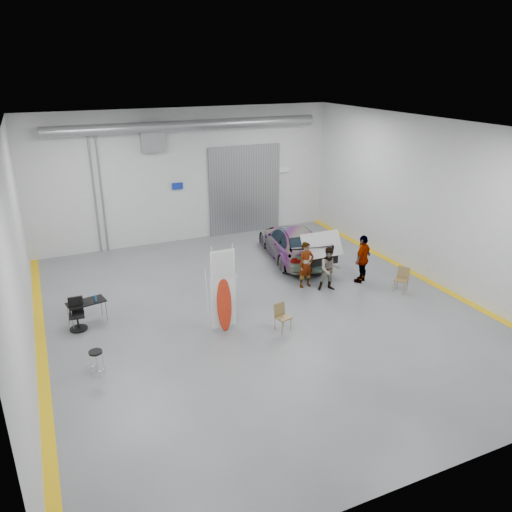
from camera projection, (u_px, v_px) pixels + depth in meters
name	position (u px, v px, depth m)	size (l,w,h in m)	color
ground	(260.00, 310.00, 16.82)	(16.00, 16.00, 0.00)	slate
room_shell	(240.00, 177.00, 17.32)	(14.02, 16.18, 6.01)	silver
sedan_car	(293.00, 243.00, 21.01)	(1.99, 4.87, 1.41)	silver
person_a	(306.00, 265.00, 18.27)	(0.63, 0.41, 1.74)	#966751
person_b	(330.00, 269.00, 18.01)	(0.80, 0.62, 1.65)	#476E82
person_c	(363.00, 259.00, 18.66)	(1.08, 0.44, 1.86)	#9A4E33
surfboard_display	(224.00, 297.00, 15.17)	(0.80, 0.22, 2.81)	white
folding_chair_near	(283.00, 322.00, 15.45)	(0.49, 0.51, 0.86)	olive
folding_chair_far	(401.00, 284.00, 18.07)	(0.58, 0.69, 0.91)	olive
shop_stool	(97.00, 363.00, 13.17)	(0.38, 0.38, 0.74)	black
work_table	(84.00, 302.00, 15.73)	(1.26, 0.79, 0.95)	gray
office_chair	(77.00, 316.00, 15.46)	(0.54, 0.54, 1.02)	black
trunk_lid	(320.00, 242.00, 18.88)	(1.65, 1.00, 0.04)	silver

